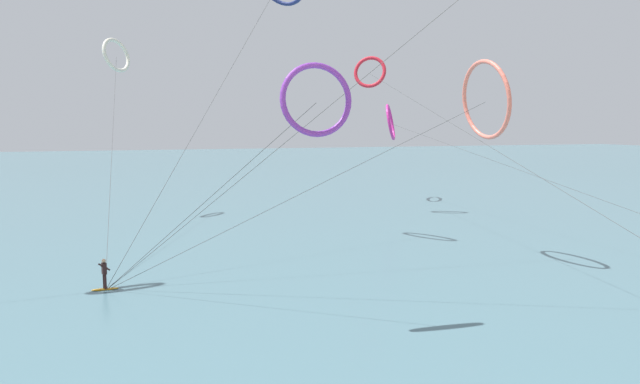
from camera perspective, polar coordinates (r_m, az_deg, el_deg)
sea_water at (r=106.88m, az=-14.25°, el=1.97°), size 400.00×200.00×0.08m
surfer_amber at (r=32.12m, az=-21.41°, el=-8.11°), size 1.40×0.66×1.70m
kite_crimson at (r=56.24m, az=5.25°, el=12.23°), size 3.36×46.17×15.81m
kite_coral at (r=37.55m, az=16.73°, el=9.10°), size 23.94×5.16×13.10m
kite_magenta at (r=65.97m, az=7.37°, el=7.17°), size 4.20×54.97×11.41m
kite_violet at (r=23.69m, az=-0.45°, el=9.49°), size 10.89×8.82×11.57m
kite_ivory at (r=58.14m, az=-20.34°, el=13.11°), size 3.11×28.43×17.31m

